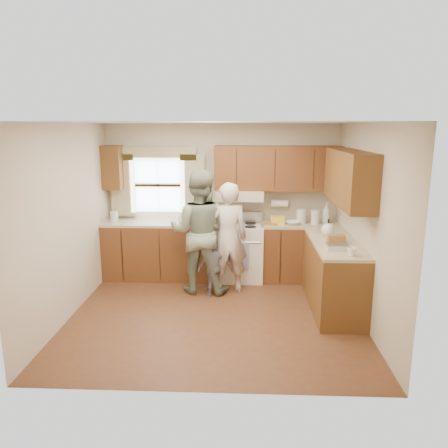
{
  "coord_description": "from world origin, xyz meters",
  "views": [
    {
      "loc": [
        0.35,
        -5.4,
        2.47
      ],
      "look_at": [
        0.1,
        0.4,
        1.15
      ],
      "focal_mm": 35.0,
      "sensor_mm": 36.0,
      "label": 1
    }
  ],
  "objects_px": {
    "woman_right": "(199,232)",
    "child": "(214,268)",
    "woman_left": "(228,238)",
    "stove": "(239,251)"
  },
  "relations": [
    {
      "from": "woman_left",
      "to": "woman_right",
      "type": "distance_m",
      "value": 0.43
    },
    {
      "from": "stove",
      "to": "woman_right",
      "type": "xyz_separation_m",
      "value": [
        -0.59,
        -0.59,
        0.46
      ]
    },
    {
      "from": "stove",
      "to": "woman_left",
      "type": "distance_m",
      "value": 0.71
    },
    {
      "from": "woman_left",
      "to": "woman_right",
      "type": "bearing_deg",
      "value": -13.87
    },
    {
      "from": "stove",
      "to": "woman_right",
      "type": "relative_size",
      "value": 0.58
    },
    {
      "from": "woman_left",
      "to": "stove",
      "type": "bearing_deg",
      "value": -119.84
    },
    {
      "from": "woman_right",
      "to": "child",
      "type": "height_order",
      "value": "woman_right"
    },
    {
      "from": "stove",
      "to": "woman_left",
      "type": "height_order",
      "value": "woman_left"
    },
    {
      "from": "woman_left",
      "to": "child",
      "type": "distance_m",
      "value": 0.49
    },
    {
      "from": "woman_right",
      "to": "child",
      "type": "xyz_separation_m",
      "value": [
        0.23,
        -0.16,
        -0.51
      ]
    }
  ]
}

